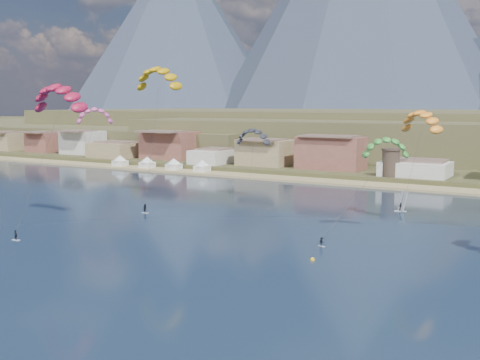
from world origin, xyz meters
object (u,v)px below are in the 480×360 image
object	(u,v)px
kitesurfer_green	(385,145)
windsurfer	(402,205)
kitesurfer_yellow	(158,75)
kitesurfer_red	(59,94)
buoy	(313,260)
watchtower	(391,162)

from	to	relation	value
kitesurfer_green	windsurfer	world-z (taller)	kitesurfer_green
kitesurfer_yellow	kitesurfer_green	bearing A→B (deg)	-10.43
kitesurfer_red	windsurfer	xyz separation A→B (m)	(54.74, 47.53, -24.34)
kitesurfer_green	buoy	world-z (taller)	kitesurfer_green
windsurfer	watchtower	bearing A→B (deg)	108.66
kitesurfer_red	kitesurfer_green	xyz separation A→B (m)	(58.20, 21.21, -9.23)
windsurfer	kitesurfer_green	bearing A→B (deg)	-82.52
kitesurfer_green	buoy	distance (m)	27.43
watchtower	kitesurfer_yellow	world-z (taller)	kitesurfer_yellow
kitesurfer_red	kitesurfer_yellow	distance (m)	32.43
watchtower	kitesurfer_yellow	bearing A→B (deg)	-123.75
kitesurfer_green	kitesurfer_yellow	bearing A→B (deg)	169.57
watchtower	windsurfer	xyz separation A→B (m)	(15.15, -44.87, -4.90)
kitesurfer_green	windsurfer	xyz separation A→B (m)	(-3.46, 26.32, -15.11)
kitesurfer_green	windsurfer	size ratio (longest dim) A/B	4.52
windsurfer	buoy	distance (m)	47.82
watchtower	kitesurfer_yellow	size ratio (longest dim) A/B	0.25
kitesurfer_red	windsurfer	distance (m)	76.47
kitesurfer_red	windsurfer	size ratio (longest dim) A/B	6.50
kitesurfer_red	kitesurfer_yellow	size ratio (longest dim) A/B	0.86
watchtower	kitesurfer_green	distance (m)	74.29
kitesurfer_green	buoy	xyz separation A→B (m)	(-4.54, -21.47, -16.45)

